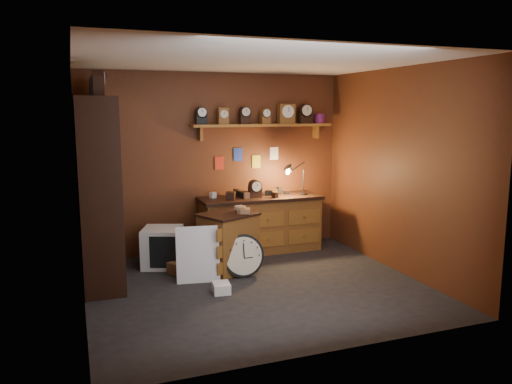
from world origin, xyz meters
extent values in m
plane|color=black|center=(0.00, 0.00, 0.00)|extent=(4.00, 4.00, 0.00)
cube|color=#562A14|center=(0.00, 1.80, 1.35)|extent=(4.00, 0.02, 2.70)
cube|color=#562A14|center=(0.00, -1.80, 1.35)|extent=(4.00, 0.02, 2.70)
cube|color=#562A14|center=(-2.00, 0.00, 1.35)|extent=(0.02, 3.60, 2.70)
cube|color=#562A14|center=(2.00, 0.00, 1.35)|extent=(0.02, 3.60, 2.70)
cube|color=beige|center=(0.00, 0.00, 2.70)|extent=(4.00, 3.60, 0.02)
cube|color=brown|center=(0.70, 1.65, 1.92)|extent=(2.20, 0.30, 0.04)
cube|color=brown|center=(-0.25, 1.72, 1.80)|extent=(0.04, 0.16, 0.20)
cube|color=brown|center=(1.65, 1.72, 1.80)|extent=(0.04, 0.16, 0.20)
cylinder|color=#B21419|center=(1.68, 1.65, 2.02)|extent=(0.16, 0.16, 0.15)
cube|color=#AD2515|center=(0.15, 1.79, 1.35)|extent=(0.14, 0.01, 0.20)
cube|color=navy|center=(0.45, 1.79, 1.47)|extent=(0.14, 0.01, 0.20)
cube|color=#B5AB16|center=(0.75, 1.79, 1.35)|extent=(0.14, 0.01, 0.20)
cube|color=silver|center=(1.05, 1.79, 1.47)|extent=(0.14, 0.01, 0.20)
cube|color=black|center=(-1.98, 0.98, 1.15)|extent=(0.03, 1.60, 2.30)
cube|color=black|center=(-1.75, 0.20, 1.15)|extent=(0.45, 0.03, 2.30)
cube|color=black|center=(-1.75, 1.76, 1.15)|extent=(0.45, 0.03, 2.30)
cube|color=black|center=(-1.75, 0.98, 0.05)|extent=(0.43, 1.54, 0.03)
cube|color=black|center=(-1.75, 0.98, 0.55)|extent=(0.43, 1.54, 0.03)
cube|color=black|center=(-1.75, 0.98, 1.00)|extent=(0.43, 1.54, 0.03)
cube|color=black|center=(-1.75, 0.98, 1.45)|extent=(0.43, 1.54, 0.03)
cube|color=black|center=(-1.75, 0.98, 1.90)|extent=(0.43, 1.54, 0.03)
cube|color=black|center=(-1.75, 0.98, 2.28)|extent=(0.43, 1.54, 0.03)
cube|color=brown|center=(0.61, 1.48, 0.40)|extent=(1.80, 0.60, 0.80)
cube|color=black|center=(0.61, 1.48, 0.82)|extent=(1.86, 0.66, 0.05)
cube|color=brown|center=(0.61, 1.18, 0.40)|extent=(1.72, 0.02, 0.52)
cylinder|color=black|center=(1.31, 1.43, 0.86)|extent=(0.12, 0.12, 0.02)
cylinder|color=black|center=(1.31, 1.43, 1.05)|extent=(0.02, 0.02, 0.38)
cylinder|color=black|center=(1.19, 1.40, 1.29)|extent=(0.27, 0.09, 0.14)
cone|color=black|center=(1.05, 1.37, 1.25)|extent=(0.18, 0.14, 0.18)
cube|color=brown|center=(-0.14, 0.73, 0.38)|extent=(0.82, 0.76, 0.76)
cube|color=black|center=(-0.14, 0.73, 0.77)|extent=(0.87, 0.82, 0.03)
cube|color=brown|center=(-0.14, 0.46, 0.38)|extent=(0.54, 0.26, 0.64)
cylinder|color=black|center=(-0.03, 0.43, 0.27)|extent=(0.56, 0.18, 0.56)
cylinder|color=beige|center=(-0.03, 0.40, 0.28)|extent=(0.49, 0.11, 0.49)
cube|color=black|center=(-0.03, 0.39, 0.36)|extent=(0.01, 0.04, 0.18)
cube|color=black|center=(0.03, 0.39, 0.25)|extent=(0.13, 0.01, 0.01)
cube|color=silver|center=(-0.62, 0.44, 0.00)|extent=(0.56, 0.23, 0.72)
cube|color=silver|center=(-0.94, 1.22, 0.27)|extent=(0.67, 0.67, 0.54)
cube|color=black|center=(-0.94, 0.95, 0.27)|extent=(0.42, 0.17, 0.43)
cube|color=#8E603E|center=(-0.79, 0.85, 0.08)|extent=(0.32, 0.31, 0.15)
cube|color=white|center=(-0.46, -0.05, 0.06)|extent=(0.23, 0.26, 0.12)
cube|color=#8E603E|center=(-0.29, 0.99, 0.09)|extent=(0.29, 0.28, 0.17)
camera|label=1|loc=(-2.03, -5.50, 2.14)|focal=35.00mm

